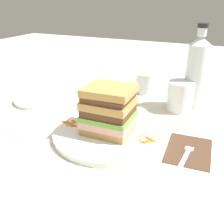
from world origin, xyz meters
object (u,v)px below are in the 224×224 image
Objects in this scene: empty_tumbler_1 at (145,83)px; napkin_pink at (27,129)px; napkin_dark at (189,150)px; knife at (52,125)px; main_plate at (107,132)px; water_bottle at (196,72)px; juice_glass at (180,98)px; fork at (186,154)px; empty_tumbler_0 at (193,84)px; sandwich at (107,110)px; side_plate at (40,99)px.

empty_tumbler_1 is 0.47m from napkin_pink.
napkin_dark is 0.38m from knife.
empty_tumbler_1 is at bearing 63.79° from napkin_pink.
water_bottle is (0.17, 0.29, 0.11)m from main_plate.
juice_glass is 0.19m from empty_tumbler_1.
fork is 1.90× the size of napkin_pink.
knife is at bearing -140.13° from juice_glass.
water_bottle is 0.14m from empty_tumbler_0.
napkin_dark is at bearing 10.42° from napkin_pink.
main_plate is 1.74× the size of fork.
sandwich is at bearing -176.92° from napkin_dark.
fork is 0.32m from water_bottle.
sandwich is 0.18m from knife.
main_plate is 1.67× the size of side_plate.
side_plate is (-0.46, -0.12, -0.03)m from juice_glass.
empty_tumbler_0 reaches higher than knife.
main_plate is 3.90× the size of empty_tumbler_1.
napkin_dark is at bearing -57.34° from empty_tumbler_1.
napkin_dark is 0.85× the size of fork.
main_plate is 0.17m from knife.
empty_tumbler_1 is at bearing 66.77° from knife.
water_bottle reaches higher than sandwich.
sandwich reaches higher than fork.
juice_glass is at bearing -126.34° from water_bottle.
side_plate is at bearing 159.36° from main_plate.
main_plate reaches higher than napkin_pink.
empty_tumbler_0 is 0.46× the size of side_plate.
empty_tumbler_1 is (-0.18, 0.07, -0.08)m from water_bottle.
knife is 0.40m from empty_tumbler_1.
main_plate reaches higher than side_plate.
sandwich reaches higher than empty_tumbler_1.
main_plate is 0.35m from empty_tumbler_1.
main_plate is 0.21m from fork.
main_plate is 1.10× the size of water_bottle.
water_bottle reaches higher than side_plate.
sandwich is 0.22m from napkin_dark.
water_bottle is at bearing -80.56° from empty_tumbler_0.
fork is (0.21, -0.01, -0.00)m from main_plate.
knife is at bearing -174.18° from sandwich.
water_bottle is (0.17, 0.29, 0.04)m from sandwich.
napkin_pink is at bearing -139.21° from juice_glass.
knife is at bearing -127.79° from empty_tumbler_0.
empty_tumbler_0 is at bearing 30.59° from side_plate.
juice_glass is (0.31, 0.26, 0.04)m from knife.
napkin_dark is at bearing 3.28° from main_plate.
main_plate is 2.30× the size of sandwich.
knife is (-0.37, -0.01, -0.00)m from fork.
napkin_pink is at bearing -137.78° from water_bottle.
napkin_dark is 1.62× the size of napkin_pink.
sandwich reaches higher than empty_tumbler_0.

